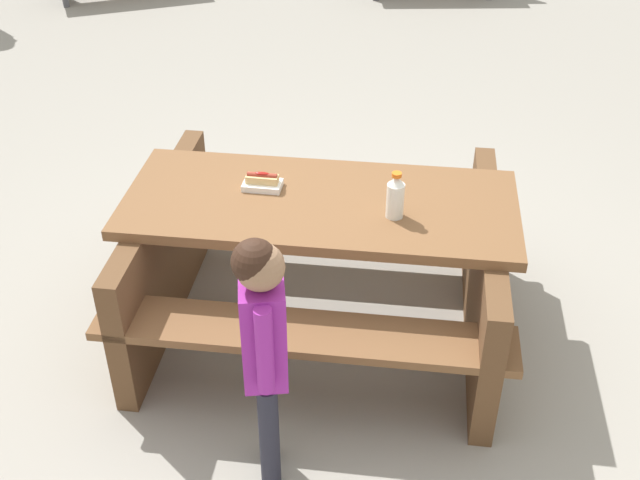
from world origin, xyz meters
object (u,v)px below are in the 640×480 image
(picnic_table, at_px, (320,254))
(child_in_coat, at_px, (263,335))
(soda_bottle, at_px, (395,197))
(hotdog_tray, at_px, (262,182))

(picnic_table, xyz_separation_m, child_in_coat, (-0.02, 0.93, 0.29))
(soda_bottle, xyz_separation_m, child_in_coat, (0.34, 0.88, -0.12))
(soda_bottle, relative_size, hotdog_tray, 1.17)
(hotdog_tray, xyz_separation_m, child_in_coat, (-0.30, 0.97, -0.05))
(soda_bottle, height_order, child_in_coat, child_in_coat)
(soda_bottle, distance_m, hotdog_tray, 0.65)
(soda_bottle, relative_size, child_in_coat, 0.19)
(picnic_table, relative_size, child_in_coat, 1.69)
(child_in_coat, bearing_deg, picnic_table, -89.06)
(child_in_coat, bearing_deg, hotdog_tray, -72.81)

